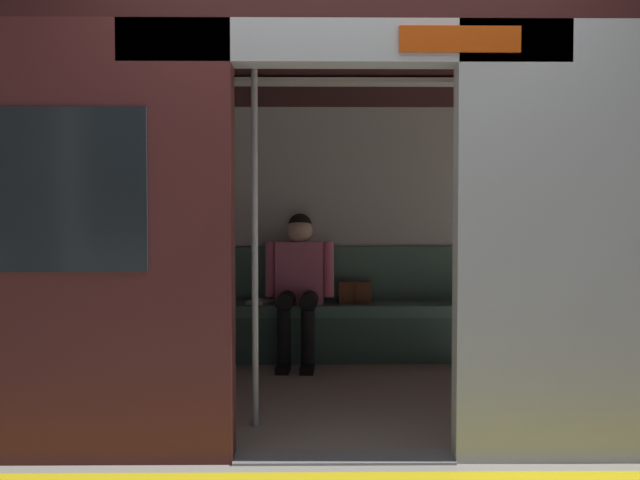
% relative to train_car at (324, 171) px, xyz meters
% --- Properties ---
extents(ground_plane, '(60.00, 60.00, 0.00)m').
position_rel_train_car_xyz_m(ground_plane, '(-0.08, 1.19, -1.46)').
color(ground_plane, gray).
extents(train_car, '(6.40, 2.69, 2.20)m').
position_rel_train_car_xyz_m(train_car, '(0.00, 0.00, 0.00)').
color(train_car, '#ADAFB5').
rests_on(train_car, ground_plane).
extents(bench_seat, '(2.90, 0.44, 0.46)m').
position_rel_train_car_xyz_m(bench_seat, '(-0.08, -0.99, -1.11)').
color(bench_seat, '#4C7566').
rests_on(bench_seat, ground_plane).
extents(person_seated, '(0.55, 0.69, 1.19)m').
position_rel_train_car_xyz_m(person_seated, '(0.18, -0.93, -0.78)').
color(person_seated, pink).
rests_on(person_seated, ground_plane).
extents(handbag, '(0.26, 0.15, 0.17)m').
position_rel_train_car_xyz_m(handbag, '(-0.27, -1.07, -0.92)').
color(handbag, brown).
rests_on(handbag, bench_seat).
extents(book, '(0.22, 0.26, 0.03)m').
position_rel_train_car_xyz_m(book, '(0.50, -1.01, -0.99)').
color(book, silver).
rests_on(book, bench_seat).
extents(grab_pole_door, '(0.04, 0.04, 2.06)m').
position_rel_train_car_xyz_m(grab_pole_door, '(0.39, 0.70, -0.43)').
color(grab_pole_door, silver).
rests_on(grab_pole_door, ground_plane).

